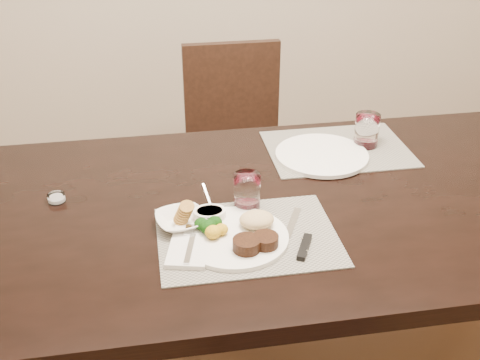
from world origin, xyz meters
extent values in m
cube|color=black|center=(0.00, 0.00, 0.72)|extent=(2.00, 1.00, 0.05)
cube|color=black|center=(-0.92, 0.42, 0.35)|extent=(0.08, 0.08, 0.70)
cube|color=black|center=(0.00, 0.85, 0.43)|extent=(0.42, 0.42, 0.04)
cube|color=black|center=(-0.18, 0.67, 0.21)|extent=(0.04, 0.04, 0.41)
cube|color=black|center=(0.18, 0.67, 0.21)|extent=(0.04, 0.04, 0.41)
cube|color=black|center=(-0.18, 1.03, 0.21)|extent=(0.04, 0.04, 0.41)
cube|color=black|center=(0.18, 1.03, 0.21)|extent=(0.04, 0.04, 0.41)
cube|color=black|center=(0.00, 1.04, 0.68)|extent=(0.42, 0.04, 0.45)
cube|color=gray|center=(-0.15, -0.16, 0.75)|extent=(0.46, 0.34, 0.00)
cube|color=gray|center=(0.24, 0.28, 0.75)|extent=(0.46, 0.34, 0.00)
cylinder|color=white|center=(-0.18, -0.17, 0.76)|extent=(0.28, 0.28, 0.01)
cylinder|color=black|center=(-0.16, -0.24, 0.78)|extent=(0.07, 0.07, 0.03)
cylinder|color=black|center=(-0.11, -0.23, 0.78)|extent=(0.07, 0.07, 0.03)
ellipsoid|color=tan|center=(-0.12, -0.14, 0.78)|extent=(0.09, 0.08, 0.04)
ellipsoid|color=#13420C|center=(-0.25, -0.15, 0.78)|extent=(0.04, 0.04, 0.04)
ellipsoid|color=gold|center=(-0.24, -0.17, 0.78)|extent=(0.04, 0.04, 0.03)
cube|color=silver|center=(-0.30, -0.19, 0.76)|extent=(0.13, 0.19, 0.01)
cube|color=silver|center=(-0.30, -0.21, 0.77)|extent=(0.04, 0.12, 0.01)
cube|color=silver|center=(-0.29, -0.13, 0.77)|extent=(0.03, 0.05, 0.00)
cube|color=silver|center=(-0.02, -0.12, 0.76)|extent=(0.08, 0.14, 0.00)
cube|color=black|center=(-0.02, -0.24, 0.76)|extent=(0.06, 0.10, 0.01)
imported|color=white|center=(-0.31, -0.09, 0.77)|extent=(0.15, 0.15, 0.03)
cylinder|color=#A77A34|center=(-0.31, -0.09, 0.79)|extent=(0.04, 0.05, 0.04)
cylinder|color=white|center=(-0.24, -0.08, 0.77)|extent=(0.09, 0.09, 0.03)
cylinder|color=#0E3D0D|center=(-0.24, -0.08, 0.78)|extent=(0.07, 0.07, 0.01)
cube|color=silver|center=(-0.24, -0.02, 0.80)|extent=(0.01, 0.06, 0.04)
cylinder|color=white|center=(-0.12, -0.02, 0.80)|extent=(0.07, 0.07, 0.10)
cylinder|color=#34040C|center=(-0.12, -0.02, 0.77)|extent=(0.06, 0.06, 0.03)
cylinder|color=white|center=(0.17, 0.23, 0.76)|extent=(0.30, 0.30, 0.01)
cylinder|color=white|center=(0.33, 0.29, 0.81)|extent=(0.08, 0.08, 0.11)
cylinder|color=#34040C|center=(0.33, 0.29, 0.77)|extent=(0.07, 0.07, 0.03)
cylinder|color=white|center=(-0.65, 0.10, 0.76)|extent=(0.05, 0.05, 0.02)
cylinder|color=white|center=(-0.65, 0.10, 0.76)|extent=(0.04, 0.04, 0.01)
camera|label=1|loc=(-0.38, -1.42, 1.64)|focal=45.00mm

